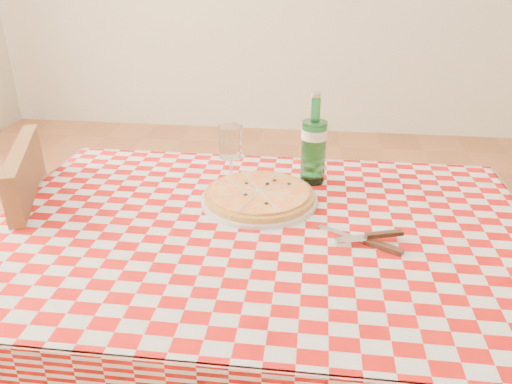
# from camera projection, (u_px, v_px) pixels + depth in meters

# --- Properties ---
(dining_table) EXTENTS (1.20, 0.80, 0.75)m
(dining_table) POSITION_uv_depth(u_px,v_px,m) (261.00, 261.00, 1.23)
(dining_table) COLOR brown
(dining_table) RESTS_ON ground
(tablecloth) EXTENTS (1.30, 0.90, 0.01)m
(tablecloth) POSITION_uv_depth(u_px,v_px,m) (261.00, 227.00, 1.19)
(tablecloth) COLOR #980C09
(tablecloth) RESTS_ON dining_table
(chair_far) EXTENTS (0.52, 0.52, 0.89)m
(chair_far) POSITION_uv_depth(u_px,v_px,m) (9.00, 275.00, 1.43)
(chair_far) COLOR brown
(chair_far) RESTS_ON ground
(pizza_plate) EXTENTS (0.38, 0.38, 0.04)m
(pizza_plate) POSITION_uv_depth(u_px,v_px,m) (259.00, 194.00, 1.29)
(pizza_plate) COLOR gold
(pizza_plate) RESTS_ON tablecloth
(water_bottle) EXTENTS (0.08, 0.08, 0.26)m
(water_bottle) POSITION_uv_depth(u_px,v_px,m) (314.00, 138.00, 1.36)
(water_bottle) COLOR #1A6A2D
(water_bottle) RESTS_ON tablecloth
(wine_glass) EXTENTS (0.07, 0.07, 0.17)m
(wine_glass) POSITION_uv_depth(u_px,v_px,m) (231.00, 155.00, 1.37)
(wine_glass) COLOR white
(wine_glass) RESTS_ON tablecloth
(cutlery) EXTENTS (0.23, 0.19, 0.02)m
(cutlery) POSITION_uv_depth(u_px,v_px,m) (365.00, 238.00, 1.11)
(cutlery) COLOR silver
(cutlery) RESTS_ON tablecloth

